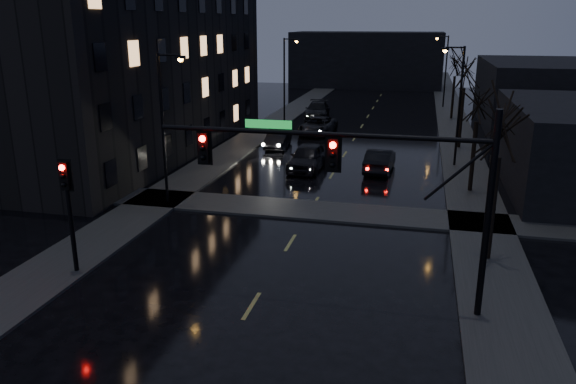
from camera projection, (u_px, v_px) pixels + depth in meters
The scene contains 21 objects.
sidewalk_left at pixel (248, 140), 46.57m from camera, with size 3.00×140.00×0.12m, color #2D2D2B.
sidewalk_right at pixel (461, 151), 42.83m from camera, with size 3.00×140.00×0.12m, color #2D2D2B.
sidewalk_cross at pixel (310, 210), 29.34m from camera, with size 40.00×3.00×0.12m, color #2D2D2B.
apartment_block at pixel (124, 70), 41.94m from camera, with size 12.00×30.00×12.00m, color black.
commercial_right_far at pixel (550, 94), 52.21m from camera, with size 12.00×18.00×6.00m, color black.
far_block at pixel (367, 60), 84.24m from camera, with size 22.00×10.00×8.00m, color black.
signal_mast at pixel (371, 171), 18.25m from camera, with size 11.11×0.41×7.00m.
signal_pole_left at pixel (68, 200), 21.28m from camera, with size 0.35×0.41×4.53m.
tree_near at pixel (504, 111), 21.51m from camera, with size 3.52×3.52×8.08m.
tree_mid_a at pixel (479, 91), 30.93m from camera, with size 3.30×3.30×7.58m.
tree_mid_b at pixel (466, 62), 41.88m from camera, with size 3.74×3.74×8.59m.
tree_far at pixel (456, 58), 55.07m from camera, with size 3.43×3.43×7.88m.
streetlight_l_near at pixel (166, 117), 29.17m from camera, with size 1.53×0.28×8.00m.
streetlight_l_far at pixel (286, 72), 54.30m from camera, with size 1.53×0.28×8.00m.
streetlight_r_mid at pixel (457, 96), 37.01m from camera, with size 1.53×0.28×8.00m.
streetlight_r_far at pixel (444, 65), 63.07m from camera, with size 1.53×0.28×8.00m.
oncoming_car_a at pixel (308, 157), 37.32m from camera, with size 2.03×5.04×1.72m, color black.
oncoming_car_b at pixel (278, 138), 43.97m from camera, with size 1.55×4.44×1.46m, color black.
oncoming_car_c at pixel (318, 126), 49.13m from camera, with size 2.48×5.38×1.49m, color black.
oncoming_car_d at pixel (317, 110), 57.16m from camera, with size 2.30×5.65×1.64m, color black.
lead_car at pixel (380, 160), 36.89m from camera, with size 1.60×4.58×1.51m, color black.
Camera 1 is at (5.27, -8.81, 9.52)m, focal length 35.00 mm.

